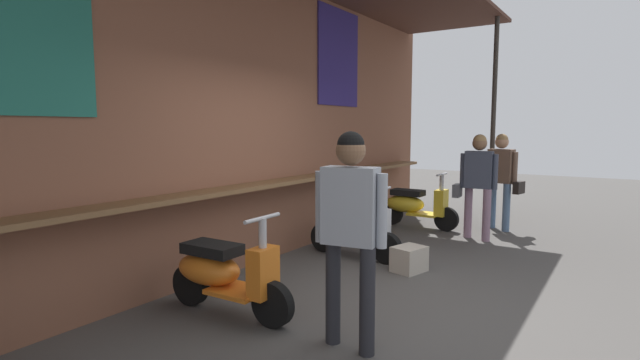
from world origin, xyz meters
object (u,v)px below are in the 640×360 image
object	(u,v)px
scooter_orange	(222,273)
merchandise_crate	(409,259)
shopper_passing	(502,172)
scooter_yellow	(414,205)
shopper_with_handbag	(477,176)
scooter_silver	(349,228)
shopper_browsing	(350,216)

from	to	relation	value
scooter_orange	merchandise_crate	world-z (taller)	scooter_orange
shopper_passing	scooter_orange	bearing A→B (deg)	178.31
scooter_yellow	merchandise_crate	xyz separation A→B (m)	(-2.45, -0.94, -0.24)
scooter_yellow	merchandise_crate	bearing A→B (deg)	-68.76
shopper_with_handbag	shopper_passing	xyz separation A→B (m)	(0.93, -0.15, -0.00)
scooter_silver	shopper_with_handbag	xyz separation A→B (m)	(1.95, -1.15, 0.59)
shopper_browsing	shopper_passing	world-z (taller)	shopper_browsing
scooter_yellow	shopper_passing	world-z (taller)	shopper_passing
shopper_passing	merchandise_crate	bearing A→B (deg)	-174.40
scooter_orange	shopper_with_handbag	world-z (taller)	shopper_with_handbag
scooter_yellow	shopper_with_handbag	xyz separation A→B (m)	(-0.31, -1.15, 0.59)
scooter_silver	scooter_yellow	bearing A→B (deg)	94.18
scooter_orange	shopper_with_handbag	size ratio (longest dim) A/B	0.86
merchandise_crate	scooter_orange	bearing A→B (deg)	156.54
scooter_yellow	shopper_browsing	size ratio (longest dim) A/B	0.83
scooter_orange	scooter_yellow	distance (m)	4.62
scooter_silver	shopper_passing	world-z (taller)	shopper_passing
scooter_silver	shopper_passing	size ratio (longest dim) A/B	0.86
scooter_silver	shopper_with_handbag	size ratio (longest dim) A/B	0.86
shopper_browsing	merchandise_crate	bearing A→B (deg)	-178.84
scooter_silver	shopper_with_handbag	bearing A→B (deg)	63.71
scooter_yellow	shopper_browsing	world-z (taller)	shopper_browsing
scooter_orange	shopper_browsing	world-z (taller)	shopper_browsing
shopper_browsing	shopper_passing	size ratio (longest dim) A/B	1.05
shopper_with_handbag	shopper_passing	size ratio (longest dim) A/B	1.00
scooter_orange	shopper_passing	bearing A→B (deg)	74.29
shopper_with_handbag	scooter_yellow	bearing A→B (deg)	-109.35
scooter_yellow	shopper_passing	distance (m)	1.55
scooter_orange	shopper_with_handbag	xyz separation A→B (m)	(4.30, -1.15, 0.59)
scooter_orange	shopper_browsing	size ratio (longest dim) A/B	0.83
scooter_silver	merchandise_crate	xyz separation A→B (m)	(-0.19, -0.94, -0.24)
shopper_passing	merchandise_crate	size ratio (longest dim) A/B	4.27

